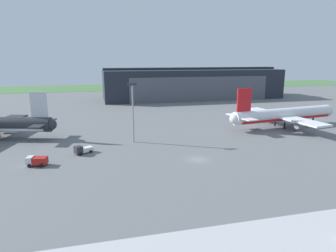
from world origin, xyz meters
The scene contains 7 objects.
ground_plane centered at (0.00, 0.00, 0.00)m, with size 440.00×440.00×0.00m, color slate.
grass_field_strip centered at (0.00, 184.89, 0.04)m, with size 440.00×56.00×0.08m, color #477640.
maintenance_hangar centered at (34.17, 106.57, 8.55)m, with size 103.65×30.99×18.03m.
airliner_far_left centered at (40.45, 25.25, 4.24)m, with size 43.76×35.26×14.07m.
baggage_tug centered at (-36.07, 4.83, 1.17)m, with size 4.62×3.25×2.11m.
fuel_bowser centered at (-26.42, 11.24, 1.05)m, with size 4.84×3.88×2.17m.
apron_light_mast centered at (-12.66, 18.83, 10.02)m, with size 2.40×0.50×16.86m.
Camera 1 is at (-22.92, -62.92, 23.36)m, focal length 31.83 mm.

